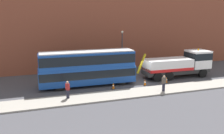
{
  "coord_description": "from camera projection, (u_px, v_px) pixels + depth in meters",
  "views": [
    {
      "loc": [
        -11.93,
        -25.76,
        8.15
      ],
      "look_at": [
        -3.46,
        0.15,
        2.0
      ],
      "focal_mm": 37.74,
      "sensor_mm": 36.0,
      "label": 1
    }
  ],
  "objects": [
    {
      "name": "ground_plane",
      "position": [
        139.0,
        81.0,
        29.29
      ],
      "size": [
        120.0,
        120.0,
        0.0
      ],
      "primitive_type": "plane",
      "color": "#424247"
    },
    {
      "name": "near_kerb",
      "position": [
        155.0,
        91.0,
        25.38
      ],
      "size": [
        60.0,
        2.8,
        0.15
      ],
      "primitive_type": "cube",
      "color": "gray",
      "rests_on": "ground_plane"
    },
    {
      "name": "building_facade",
      "position": [
        118.0,
        15.0,
        34.98
      ],
      "size": [
        60.0,
        1.5,
        16.0
      ],
      "color": "brown",
      "rests_on": "ground_plane"
    },
    {
      "name": "recovery_tow_truck",
      "position": [
        180.0,
        64.0,
        30.82
      ],
      "size": [
        10.16,
        2.76,
        3.67
      ],
      "rotation": [
        0.0,
        0.0,
        -0.01
      ],
      "color": "#2D2D2D",
      "rests_on": "ground_plane"
    },
    {
      "name": "double_decker_bus",
      "position": [
        88.0,
        67.0,
        26.99
      ],
      "size": [
        11.08,
        2.7,
        4.06
      ],
      "rotation": [
        0.0,
        0.0,
        -0.01
      ],
      "color": "#19479E",
      "rests_on": "ground_plane"
    },
    {
      "name": "pedestrian_onlooker",
      "position": [
        68.0,
        90.0,
        22.72
      ],
      "size": [
        0.4,
        0.47,
        1.71
      ],
      "rotation": [
        0.0,
        0.0,
        0.4
      ],
      "color": "#232333",
      "rests_on": "near_kerb"
    },
    {
      "name": "pedestrian_bystander",
      "position": [
        164.0,
        83.0,
        24.85
      ],
      "size": [
        0.43,
        0.34,
        1.71
      ],
      "rotation": [
        0.0,
        0.0,
        1.71
      ],
      "color": "#232333",
      "rests_on": "near_kerb"
    },
    {
      "name": "traffic_cone_near_bus",
      "position": [
        113.0,
        86.0,
        26.13
      ],
      "size": [
        0.36,
        0.36,
        0.72
      ],
      "color": "orange",
      "rests_on": "ground_plane"
    },
    {
      "name": "traffic_cone_midway",
      "position": [
        145.0,
        83.0,
        27.42
      ],
      "size": [
        0.36,
        0.36,
        0.72
      ],
      "color": "orange",
      "rests_on": "ground_plane"
    },
    {
      "name": "traffic_cone_near_truck",
      "position": [
        166.0,
        80.0,
        28.44
      ],
      "size": [
        0.36,
        0.36,
        0.72
      ],
      "color": "orange",
      "rests_on": "ground_plane"
    },
    {
      "name": "street_lamp",
      "position": [
        122.0,
        47.0,
        33.94
      ],
      "size": [
        0.36,
        0.36,
        5.83
      ],
      "color": "#38383D",
      "rests_on": "ground_plane"
    }
  ]
}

